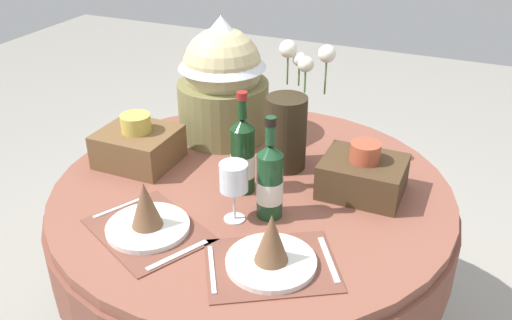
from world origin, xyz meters
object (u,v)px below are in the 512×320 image
at_px(place_setting_left, 147,217).
at_px(woven_basket_side_right, 363,175).
at_px(gift_tub_back_left, 223,76).
at_px(woven_basket_side_left, 138,145).
at_px(place_setting_right, 271,251).
at_px(wine_bottle_left, 243,155).
at_px(dining_table, 252,220).
at_px(wine_glass_right, 234,179).
at_px(wine_bottle_centre, 270,180).
at_px(flower_vase, 288,124).

relative_size(place_setting_left, woven_basket_side_right, 1.65).
height_order(gift_tub_back_left, woven_basket_side_right, gift_tub_back_left).
xyz_separation_m(woven_basket_side_left, woven_basket_side_right, (0.76, 0.11, -0.00)).
bearing_deg(place_setting_right, wine_bottle_left, 125.54).
height_order(wine_bottle_left, woven_basket_side_left, wine_bottle_left).
relative_size(dining_table, gift_tub_back_left, 2.87).
height_order(wine_glass_right, gift_tub_back_left, gift_tub_back_left).
bearing_deg(wine_glass_right, dining_table, 98.67).
bearing_deg(gift_tub_back_left, wine_bottle_centre, -50.01).
bearing_deg(place_setting_right, place_setting_left, 179.36).
xyz_separation_m(wine_glass_right, gift_tub_back_left, (-0.28, 0.50, 0.10)).
bearing_deg(wine_bottle_left, woven_basket_side_right, 21.28).
height_order(flower_vase, woven_basket_side_right, flower_vase).
bearing_deg(dining_table, woven_basket_side_right, 17.24).
distance_m(gift_tub_back_left, woven_basket_side_left, 0.40).
xyz_separation_m(wine_bottle_left, wine_bottle_centre, (0.13, -0.10, -0.01)).
bearing_deg(place_setting_left, flower_vase, 66.50).
bearing_deg(place_setting_left, woven_basket_side_right, 41.46).
distance_m(place_setting_right, woven_basket_side_right, 0.47).
bearing_deg(gift_tub_back_left, place_setting_right, -54.83).
relative_size(flower_vase, wine_bottle_left, 1.25).
distance_m(place_setting_left, flower_vase, 0.58).
relative_size(wine_bottle_left, woven_basket_side_left, 1.33).
height_order(dining_table, woven_basket_side_left, woven_basket_side_left).
distance_m(place_setting_left, place_setting_right, 0.38).
distance_m(wine_bottle_left, woven_basket_side_left, 0.42).
height_order(place_setting_left, gift_tub_back_left, gift_tub_back_left).
bearing_deg(wine_bottle_left, dining_table, 63.29).
relative_size(dining_table, wine_bottle_centre, 4.13).
height_order(flower_vase, wine_glass_right, flower_vase).
bearing_deg(place_setting_left, dining_table, 63.38).
distance_m(place_setting_right, gift_tub_back_left, 0.83).
bearing_deg(flower_vase, wine_bottle_centre, -78.94).
bearing_deg(wine_bottle_centre, wine_bottle_left, 143.07).
bearing_deg(wine_bottle_centre, place_setting_right, -66.58).
relative_size(place_setting_left, wine_glass_right, 2.25).
bearing_deg(wine_bottle_centre, gift_tub_back_left, 129.99).
xyz_separation_m(wine_bottle_centre, gift_tub_back_left, (-0.37, 0.44, 0.12)).
relative_size(wine_bottle_centre, gift_tub_back_left, 0.70).
distance_m(gift_tub_back_left, woven_basket_side_right, 0.65).
height_order(wine_glass_right, woven_basket_side_right, wine_glass_right).
relative_size(woven_basket_side_left, woven_basket_side_right, 1.00).
xyz_separation_m(flower_vase, woven_basket_side_right, (0.28, -0.07, -0.09)).
xyz_separation_m(place_setting_left, woven_basket_side_left, (-0.25, 0.34, 0.02)).
xyz_separation_m(wine_bottle_left, wine_glass_right, (0.05, -0.16, 0.01)).
bearing_deg(woven_basket_side_right, wine_glass_right, -135.67).
distance_m(dining_table, gift_tub_back_left, 0.55).
height_order(woven_basket_side_left, woven_basket_side_right, woven_basket_side_left).
distance_m(flower_vase, wine_bottle_centre, 0.32).
relative_size(place_setting_left, wine_bottle_left, 1.25).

